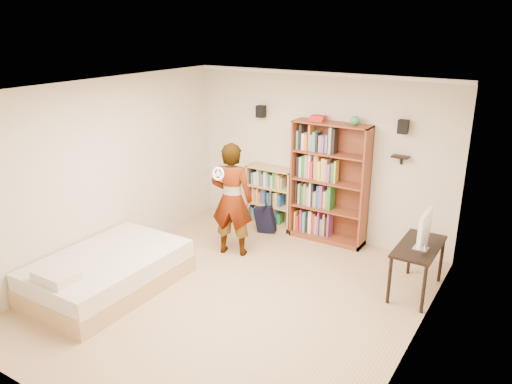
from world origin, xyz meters
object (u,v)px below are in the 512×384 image
tall_bookshelf (329,183)px  computer_desk (416,269)px  low_bookshelf (271,197)px  daybed (108,268)px  person (232,200)px

tall_bookshelf → computer_desk: 2.03m
low_bookshelf → computer_desk: low_bookshelf is taller
computer_desk → low_bookshelf: bearing=161.2°
low_bookshelf → tall_bookshelf: bearing=-1.0°
low_bookshelf → daybed: low_bookshelf is taller
tall_bookshelf → person: tall_bookshelf is taller
computer_desk → daybed: (-3.54, -2.09, -0.04)m
low_bookshelf → computer_desk: 2.95m
low_bookshelf → daybed: bearing=-104.0°
computer_desk → person: 2.81m
low_bookshelf → person: size_ratio=0.61×
tall_bookshelf → person: bearing=-130.5°
daybed → low_bookshelf: bearing=76.0°
daybed → person: size_ratio=1.17×
low_bookshelf → daybed: 3.14m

